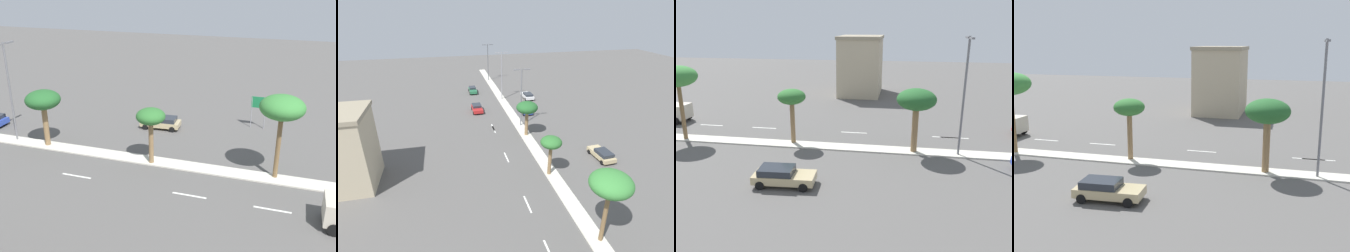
% 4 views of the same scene
% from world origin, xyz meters
% --- Properties ---
extents(ground_plane, '(160.00, 160.00, 0.00)m').
position_xyz_m(ground_plane, '(0.00, 33.22, 0.00)').
color(ground_plane, '#565451').
extents(median_curb, '(1.80, 85.41, 0.12)m').
position_xyz_m(median_curb, '(0.00, 42.71, 0.06)').
color(median_curb, beige).
rests_on(median_curb, ground).
extents(lane_stripe_outboard, '(0.20, 2.80, 0.01)m').
position_xyz_m(lane_stripe_outboard, '(-4.76, 12.57, 0.01)').
color(lane_stripe_outboard, silver).
rests_on(lane_stripe_outboard, ground).
extents(lane_stripe_mid, '(0.20, 2.80, 0.01)m').
position_xyz_m(lane_stripe_mid, '(-4.76, 19.05, 0.01)').
color(lane_stripe_mid, silver).
rests_on(lane_stripe_mid, ground).
extents(lane_stripe_near, '(0.20, 2.80, 0.01)m').
position_xyz_m(lane_stripe_near, '(-4.76, 29.30, 0.01)').
color(lane_stripe_near, silver).
rests_on(lane_stripe_near, ground).
extents(lane_stripe_front, '(0.20, 2.80, 0.01)m').
position_xyz_m(lane_stripe_front, '(-4.76, 38.96, 0.01)').
color(lane_stripe_front, silver).
rests_on(lane_stripe_front, ground).
extents(lane_stripe_far, '(0.20, 2.80, 0.01)m').
position_xyz_m(lane_stripe_far, '(-4.76, 39.81, 0.01)').
color(lane_stripe_far, silver).
rests_on(lane_stripe_far, ground).
extents(palm_tree_outboard, '(3.71, 3.71, 7.36)m').
position_xyz_m(palm_tree_outboard, '(0.35, 12.77, 6.35)').
color(palm_tree_outboard, brown).
rests_on(palm_tree_outboard, median_curb).
extents(palm_tree_mid, '(2.67, 2.67, 5.30)m').
position_xyz_m(palm_tree_mid, '(-0.39, 23.92, 4.50)').
color(palm_tree_mid, olive).
rests_on(palm_tree_mid, median_curb).
extents(palm_tree_trailing, '(3.47, 3.47, 5.78)m').
position_xyz_m(palm_tree_trailing, '(0.10, 35.49, 4.80)').
color(palm_tree_trailing, olive).
rests_on(palm_tree_trailing, median_curb).
extents(street_lamp_outboard, '(2.90, 0.24, 10.24)m').
position_xyz_m(street_lamp_outboard, '(0.22, 39.40, 6.09)').
color(street_lamp_outboard, slate).
rests_on(street_lamp_outboard, median_curb).
extents(street_lamp_center, '(2.90, 0.24, 10.53)m').
position_xyz_m(street_lamp_center, '(0.11, 54.64, 6.24)').
color(street_lamp_center, gray).
rests_on(street_lamp_center, median_curb).
extents(street_lamp_trailing, '(2.90, 0.24, 9.92)m').
position_xyz_m(street_lamp_trailing, '(-0.09, 71.91, 5.92)').
color(street_lamp_trailing, '#515459').
rests_on(street_lamp_trailing, median_curb).
extents(sedan_red_trailing, '(2.10, 4.04, 1.40)m').
position_xyz_m(sedan_red_trailing, '(-6.49, 48.17, 0.75)').
color(sedan_red_trailing, red).
rests_on(sedan_red_trailing, ground).
extents(sedan_green_front, '(1.84, 4.14, 1.38)m').
position_xyz_m(sedan_green_front, '(-5.87, 61.11, 0.75)').
color(sedan_green_front, '#287047').
rests_on(sedan_green_front, ground).
extents(sedan_blue_outboard, '(2.07, 4.06, 1.35)m').
position_xyz_m(sedan_blue_outboard, '(2.92, 45.14, 0.73)').
color(sedan_blue_outboard, '#2D47AD').
rests_on(sedan_blue_outboard, ground).
extents(sedan_white_center, '(2.10, 4.59, 1.37)m').
position_xyz_m(sedan_white_center, '(5.97, 53.76, 0.74)').
color(sedan_white_center, silver).
rests_on(sedan_white_center, ground).
extents(sedan_tan_left, '(2.27, 4.57, 1.38)m').
position_xyz_m(sedan_tan_left, '(8.35, 25.90, 0.74)').
color(sedan_tan_left, tan).
rests_on(sedan_tan_left, ground).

